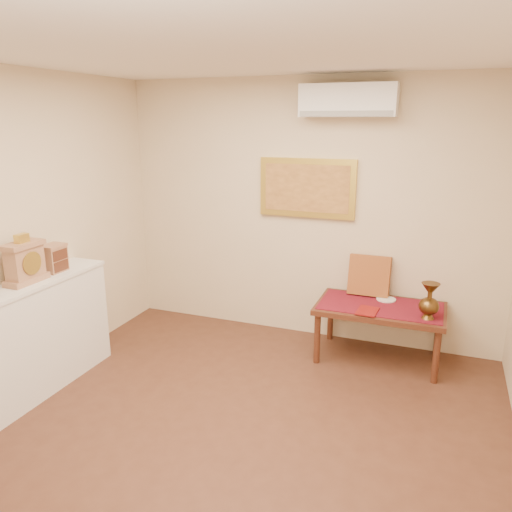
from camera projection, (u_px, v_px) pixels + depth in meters
The scene contains 14 objects.
floor at pixel (218, 453), 3.52m from camera, with size 4.50×4.50×0.00m, color #563122.
ceiling at pixel (208, 42), 2.81m from camera, with size 4.50×4.50×0.00m, color white.
wall_back at pixel (307, 212), 5.19m from camera, with size 4.00×0.02×2.70m, color beige.
table_cloth at pixel (381, 306), 4.77m from camera, with size 1.14×0.59×0.01m, color maroon.
brass_urn_tall at pixel (430, 297), 4.41m from camera, with size 0.18×0.18×0.41m, color brown, non-canonical shape.
plate at pixel (386, 299), 4.92m from camera, with size 0.19×0.19×0.01m, color silver.
menu at pixel (367, 311), 4.62m from camera, with size 0.18×0.25×0.01m, color maroon.
cushion at pixel (369, 275), 5.02m from camera, with size 0.41×0.10×0.41m, color maroon.
display_ledge at pixel (11, 349), 4.02m from camera, with size 0.37×2.02×0.98m.
mantel_clock at pixel (25, 262), 4.06m from camera, with size 0.17×0.36×0.41m.
wooden_chest at pixel (54, 258), 4.37m from camera, with size 0.16×0.21×0.24m.
low_table at pixel (380, 313), 4.79m from camera, with size 1.20×0.70×0.55m.
painting at pixel (307, 188), 5.10m from camera, with size 1.00×0.06×0.60m.
ac_unit at pixel (348, 100), 4.64m from camera, with size 0.90×0.25×0.30m.
Camera 1 is at (1.33, -2.73, 2.28)m, focal length 35.00 mm.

